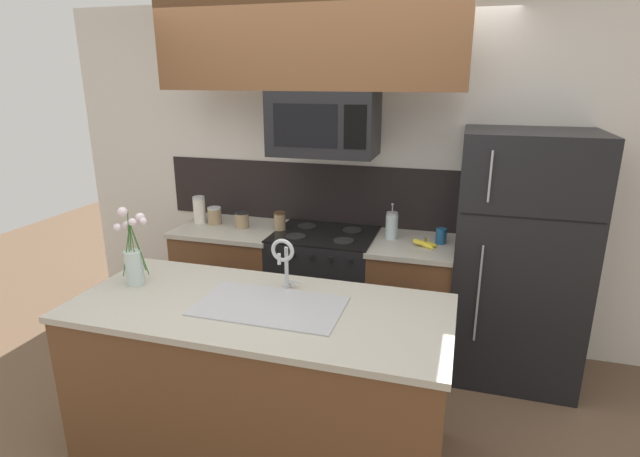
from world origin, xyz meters
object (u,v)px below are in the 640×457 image
Objects in this scene: storage_jar_short at (242,220)px; storage_jar_medium at (215,216)px; sink_faucet at (284,257)px; storage_jar_tall at (199,210)px; refrigerator at (519,258)px; storage_jar_squat at (280,222)px; banana_bunch at (425,244)px; flower_vase at (134,259)px; stove_range at (324,290)px; french_press at (392,226)px; microwave at (324,123)px; coffee_tin at (441,236)px.

storage_jar_medium is at bearing 173.45° from storage_jar_short.
storage_jar_tall is at bearing 136.67° from sink_faucet.
storage_jar_squat is at bearing -179.26° from refrigerator.
flower_vase is (-1.54, -1.13, 0.13)m from banana_bunch.
banana_bunch reaches higher than stove_range.
storage_jar_short is 0.66× the size of banana_bunch.
sink_faucet reaches higher than french_press.
storage_jar_squat is at bearing 177.03° from microwave.
flower_vase is (-0.79, -1.19, 0.60)m from stove_range.
stove_range is at bearing -173.08° from french_press.
microwave is (0.00, -0.02, 1.28)m from stove_range.
storage_jar_medium is at bearing 176.33° from storage_jar_squat.
banana_bunch is at bearing -3.21° from storage_jar_medium.
refrigerator is 15.71× the size of coffee_tin.
refrigerator is 2.31m from storage_jar_medium.
storage_jar_tall reaches higher than storage_jar_short.
microwave is at bearing -2.81° from storage_jar_tall.
coffee_tin is (0.36, -0.01, -0.04)m from french_press.
banana_bunch is at bearing -4.57° from stove_range.
banana_bunch is (1.43, -0.07, -0.04)m from storage_jar_short.
coffee_tin is 0.24× the size of flower_vase.
storage_jar_medium is at bearing 176.60° from microwave.
banana_bunch is (-0.63, -0.08, 0.07)m from refrigerator.
sink_faucet is at bearing -86.45° from microwave.
storage_jar_tall is 1.56m from french_press.
microwave is 1.19m from sink_faucet.
storage_jar_tall is 0.82× the size of french_press.
storage_jar_medium is 1.24m from flower_vase.
french_press is (1.17, 0.05, 0.04)m from storage_jar_short.
french_press is at bearing 6.92° from stove_range.
storage_jar_short is 1.53m from coffee_tin.
storage_jar_tall is at bearing -178.64° from storage_jar_medium.
stove_range is 4.86× the size of banana_bunch.
storage_jar_medium is 0.58m from storage_jar_squat.
refrigerator is at bearing -0.36° from storage_jar_medium.
storage_jar_squat reaches higher than coffee_tin.
microwave reaches higher than storage_jar_tall.
storage_jar_medium reaches higher than storage_jar_short.
storage_jar_tall is 0.71× the size of sink_faucet.
sink_faucet reaches higher than storage_jar_squat.
microwave is 2.79× the size of french_press.
coffee_tin is (0.85, 0.05, 0.50)m from stove_range.
sink_faucet reaches higher than storage_jar_medium.
refrigerator reaches higher than flower_vase.
banana_bunch is at bearing 54.73° from sink_faucet.
coffee_tin is at bearing 1.68° from storage_jar_short.
banana_bunch is at bearing -2.62° from storage_jar_short.
storage_jar_medium is 1.09× the size of storage_jar_short.
refrigerator is 2.45m from storage_jar_tall.
stove_range is 2.02× the size of flower_vase.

